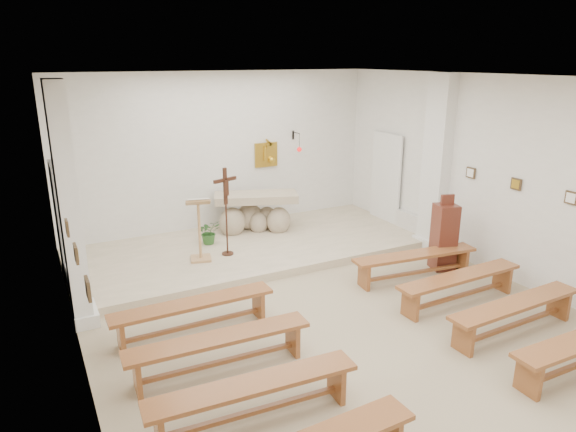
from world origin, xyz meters
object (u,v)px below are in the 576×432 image
bench_left_second (219,345)px  bench_right_front (415,260)px  bench_right_third (515,310)px  bench_left_third (254,392)px  altar (255,215)px  bench_right_second (460,282)px  donation_pedestal (444,236)px  bench_left_front (193,310)px  crucifix_stand (226,205)px  lectern (199,229)px

bench_left_second → bench_right_front: bearing=17.2°
bench_right_front → bench_right_third: size_ratio=1.01×
bench_left_third → bench_right_third: same height
bench_left_third → altar: bearing=69.4°
bench_right_second → bench_right_front: bearing=88.9°
donation_pedestal → bench_right_front: 0.85m
bench_left_front → bench_left_second: 1.05m
crucifix_stand → bench_right_third: size_ratio=0.72×
altar → bench_right_second: (1.56, -4.42, -0.13)m
altar → lectern: size_ratio=1.53×
bench_left_front → bench_left_third: bearing=-90.2°
bench_left_second → bench_left_third: bearing=-87.5°
bench_right_front → donation_pedestal: bearing=17.9°
crucifix_stand → bench_left_second: crucifix_stand is taller
altar → bench_left_second: bearing=-98.9°
crucifix_stand → bench_left_front: bearing=-139.5°
bench_right_front → bench_right_second: (0.00, -1.05, 0.00)m
bench_right_front → bench_right_third: (0.00, -2.10, 0.00)m
bench_right_second → bench_right_third: (0.00, -1.05, 0.00)m
donation_pedestal → bench_right_third: bearing=-93.5°
altar → bench_left_front: altar is taller
bench_right_second → bench_left_front: bearing=164.3°
bench_left_front → bench_right_front: 4.01m
bench_right_front → crucifix_stand: bearing=145.6°
bench_left_front → bench_right_second: 4.15m
altar → bench_right_third: altar is taller
bench_left_front → bench_right_third: same height
altar → bench_left_third: size_ratio=0.81×
bench_right_second → bench_right_third: size_ratio=1.00×
lectern → bench_right_third: 5.40m
donation_pedestal → bench_left_front: size_ratio=0.61×
crucifix_stand → bench_left_third: crucifix_stand is taller
bench_left_second → bench_left_third: (0.00, -1.05, 0.00)m
lectern → bench_right_second: (3.17, -3.31, -0.39)m
lectern → bench_right_front: lectern is taller
crucifix_stand → bench_right_second: size_ratio=0.72×
lectern → bench_left_second: size_ratio=0.53×
crucifix_stand → bench_left_second: (-1.40, -3.35, -0.76)m
lectern → crucifix_stand: (0.55, 0.04, 0.37)m
donation_pedestal → bench_left_second: donation_pedestal is taller
lectern → bench_right_third: bearing=-38.8°
donation_pedestal → bench_right_second: donation_pedestal is taller
lectern → bench_right_second: size_ratio=0.53×
bench_right_second → bench_right_third: bearing=-91.1°
crucifix_stand → bench_left_front: crucifix_stand is taller
bench_right_front → bench_left_front: bearing=-173.2°
bench_right_front → bench_right_second: 1.05m
crucifix_stand → bench_right_second: bearing=-70.2°
lectern → donation_pedestal: 4.48m
bench_right_third → bench_right_second: bearing=88.5°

